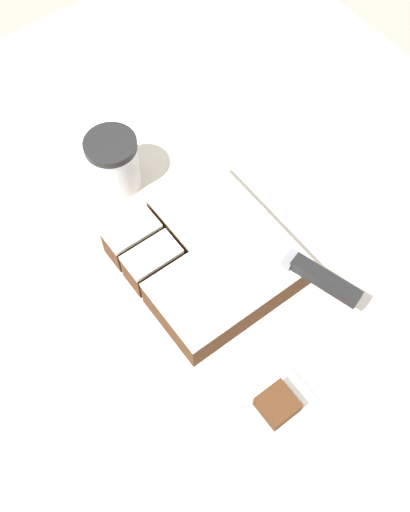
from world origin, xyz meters
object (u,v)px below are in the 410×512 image
(cake_board, at_px, (205,266))
(cake, at_px, (208,256))
(brownie, at_px, (278,405))
(knife, at_px, (300,265))
(coffee_cup, at_px, (114,163))

(cake_board, relative_size, cake, 1.23)
(brownie, bearing_deg, cake_board, 166.98)
(cake, bearing_deg, knife, 37.88)
(cake, distance_m, brownie, 0.25)
(cake_board, distance_m, knife, 0.16)
(cake_board, distance_m, brownie, 0.25)
(knife, xyz_separation_m, brownie, (0.13, -0.15, -0.06))
(knife, height_order, brownie, knife)
(cake_board, relative_size, brownie, 6.35)
(coffee_cup, bearing_deg, cake, 5.59)
(coffee_cup, distance_m, brownie, 0.48)
(knife, relative_size, brownie, 6.57)
(cake, height_order, brownie, cake)
(knife, bearing_deg, cake_board, 21.40)
(cake, height_order, coffee_cup, coffee_cup)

